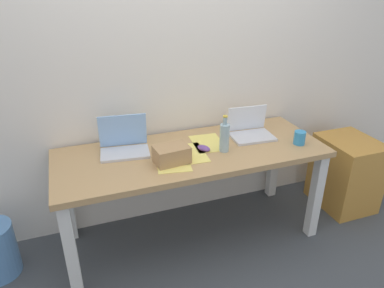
# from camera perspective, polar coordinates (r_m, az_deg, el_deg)

# --- Properties ---
(ground_plane) EXTENTS (8.00, 8.00, 0.00)m
(ground_plane) POSITION_cam_1_polar(r_m,az_deg,el_deg) (2.83, 0.00, -14.23)
(ground_plane) COLOR #42474C
(back_wall) EXTENTS (5.20, 0.08, 2.60)m
(back_wall) POSITION_cam_1_polar(r_m,az_deg,el_deg) (2.61, -3.14, 14.25)
(back_wall) COLOR silver
(back_wall) RESTS_ON ground
(desk) EXTENTS (1.83, 0.70, 0.72)m
(desk) POSITION_cam_1_polar(r_m,az_deg,el_deg) (2.47, 0.00, -3.02)
(desk) COLOR tan
(desk) RESTS_ON ground
(laptop_left) EXTENTS (0.34, 0.25, 0.25)m
(laptop_left) POSITION_cam_1_polar(r_m,az_deg,el_deg) (2.43, -10.76, -0.03)
(laptop_left) COLOR silver
(laptop_left) RESTS_ON desk
(laptop_right) EXTENTS (0.32, 0.25, 0.21)m
(laptop_right) POSITION_cam_1_polar(r_m,az_deg,el_deg) (2.67, 9.27, 2.13)
(laptop_right) COLOR silver
(laptop_right) RESTS_ON desk
(beer_bottle) EXTENTS (0.07, 0.07, 0.25)m
(beer_bottle) POSITION_cam_1_polar(r_m,az_deg,el_deg) (2.39, 5.20, 1.13)
(beer_bottle) COLOR #99B7C1
(beer_bottle) RESTS_ON desk
(computer_mouse) EXTENTS (0.10, 0.12, 0.03)m
(computer_mouse) POSITION_cam_1_polar(r_m,az_deg,el_deg) (2.43, 1.88, -0.68)
(computer_mouse) COLOR #724799
(computer_mouse) RESTS_ON desk
(cardboard_box) EXTENTS (0.23, 0.17, 0.11)m
(cardboard_box) POSITION_cam_1_polar(r_m,az_deg,el_deg) (2.26, -3.25, -1.71)
(cardboard_box) COLOR tan
(cardboard_box) RESTS_ON desk
(coffee_mug) EXTENTS (0.08, 0.08, 0.09)m
(coffee_mug) POSITION_cam_1_polar(r_m,az_deg,el_deg) (2.62, 16.78, 0.96)
(coffee_mug) COLOR #338CC6
(coffee_mug) RESTS_ON desk
(paper_sheet_center) EXTENTS (0.23, 0.31, 0.00)m
(paper_sheet_center) POSITION_cam_1_polar(r_m,az_deg,el_deg) (2.39, -0.45, -1.53)
(paper_sheet_center) COLOR #F4E06B
(paper_sheet_center) RESTS_ON desk
(paper_yellow_folder) EXTENTS (0.26, 0.33, 0.00)m
(paper_yellow_folder) POSITION_cam_1_polar(r_m,az_deg,el_deg) (2.30, -3.09, -2.75)
(paper_yellow_folder) COLOR #F4E06B
(paper_yellow_folder) RESTS_ON desk
(paper_sheet_near_back) EXTENTS (0.23, 0.31, 0.00)m
(paper_sheet_near_back) POSITION_cam_1_polar(r_m,az_deg,el_deg) (2.54, 2.54, 0.17)
(paper_sheet_near_back) COLOR #F4E06B
(paper_sheet_near_back) RESTS_ON desk
(filing_cabinet) EXTENTS (0.40, 0.48, 0.60)m
(filing_cabinet) POSITION_cam_1_polar(r_m,az_deg,el_deg) (3.27, 23.26, -4.25)
(filing_cabinet) COLOR #C68938
(filing_cabinet) RESTS_ON ground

